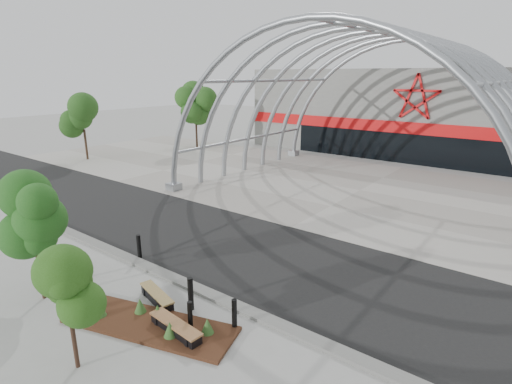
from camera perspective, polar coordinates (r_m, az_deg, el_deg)
ground at (r=15.50m, az=-9.24°, el=-12.65°), size 140.00×140.00×0.00m
road at (r=17.78m, az=-0.99°, el=-8.40°), size 140.00×7.00×0.02m
forecourt at (r=27.63m, az=14.64°, el=0.22°), size 60.00×17.00×0.04m
kerb at (r=15.32m, az=-9.95°, el=-12.79°), size 60.00×0.50×0.12m
arena_building at (r=43.89m, az=24.47°, el=10.43°), size 34.00×15.24×8.00m
vault_canopy at (r=27.63m, az=14.64°, el=0.22°), size 20.80×15.80×20.36m
planting_bed at (r=13.41m, az=-15.19°, el=-17.39°), size 5.74×3.20×0.58m
street_tree_0 at (r=15.07m, az=-29.40°, el=-3.79°), size 1.72×1.72×3.92m
street_tree_1 at (r=11.26m, az=-25.54°, el=-11.87°), size 1.44×1.44×3.40m
bench_0 at (r=14.44m, az=-13.97°, el=-14.39°), size 1.93×0.88×0.40m
bench_1 at (r=12.76m, az=-11.39°, el=-18.64°), size 2.07×0.63×0.43m
bollard_0 at (r=17.55m, az=-16.37°, el=-7.56°), size 0.17×0.17×1.08m
bollard_1 at (r=16.74m, az=-23.29°, el=-9.71°), size 0.15×0.15×0.96m
bollard_2 at (r=13.66m, az=-9.32°, el=-14.16°), size 0.18×0.18×1.15m
bollard_3 at (r=12.78m, az=-9.39°, el=-17.04°), size 0.15×0.15×0.95m
bollard_4 at (r=12.64m, az=-3.11°, el=-17.06°), size 0.16×0.16×1.01m
bg_tree_0 at (r=41.95m, az=-8.67°, el=12.36°), size 3.00×3.00×6.45m
bg_tree_2 at (r=39.22m, az=-23.53°, el=9.80°), size 2.55×2.55×5.38m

